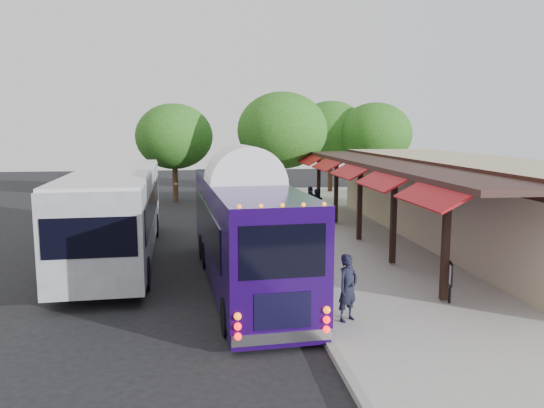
{
  "coord_description": "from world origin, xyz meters",
  "views": [
    {
      "loc": [
        -2.68,
        -17.3,
        4.91
      ],
      "look_at": [
        0.08,
        4.01,
        1.8
      ],
      "focal_mm": 35.0,
      "sensor_mm": 36.0,
      "label": 1
    }
  ],
  "objects_px": {
    "ped_c": "(311,205)",
    "ped_d": "(267,194)",
    "coach_bus": "(244,226)",
    "city_bus": "(116,210)",
    "ped_a": "(348,288)",
    "sign_board": "(450,276)",
    "ped_b": "(316,206)"
  },
  "relations": [
    {
      "from": "ped_d",
      "to": "ped_a",
      "type": "bearing_deg",
      "value": 86.15
    },
    {
      "from": "city_bus",
      "to": "ped_a",
      "type": "bearing_deg",
      "value": -52.36
    },
    {
      "from": "ped_c",
      "to": "ped_a",
      "type": "bearing_deg",
      "value": 86.31
    },
    {
      "from": "ped_a",
      "to": "ped_c",
      "type": "xyz_separation_m",
      "value": [
        1.81,
        13.54,
        0.08
      ]
    },
    {
      "from": "ped_c",
      "to": "sign_board",
      "type": "xyz_separation_m",
      "value": [
        1.3,
        -12.62,
        -0.15
      ]
    },
    {
      "from": "coach_bus",
      "to": "ped_a",
      "type": "xyz_separation_m",
      "value": [
        2.25,
        -3.94,
        -0.88
      ]
    },
    {
      "from": "ped_c",
      "to": "ped_d",
      "type": "xyz_separation_m",
      "value": [
        -1.53,
        5.46,
        -0.15
      ]
    },
    {
      "from": "ped_a",
      "to": "ped_c",
      "type": "distance_m",
      "value": 13.66
    },
    {
      "from": "coach_bus",
      "to": "ped_a",
      "type": "height_order",
      "value": "coach_bus"
    },
    {
      "from": "coach_bus",
      "to": "ped_d",
      "type": "height_order",
      "value": "coach_bus"
    },
    {
      "from": "ped_d",
      "to": "sign_board",
      "type": "distance_m",
      "value": 18.3
    },
    {
      "from": "city_bus",
      "to": "sign_board",
      "type": "relative_size",
      "value": 11.05
    },
    {
      "from": "coach_bus",
      "to": "ped_c",
      "type": "xyz_separation_m",
      "value": [
        4.06,
        9.59,
        -0.79
      ]
    },
    {
      "from": "ped_b",
      "to": "ped_d",
      "type": "bearing_deg",
      "value": -85.46
    },
    {
      "from": "ped_a",
      "to": "ped_d",
      "type": "bearing_deg",
      "value": 55.64
    },
    {
      "from": "coach_bus",
      "to": "ped_a",
      "type": "distance_m",
      "value": 4.63
    },
    {
      "from": "city_bus",
      "to": "ped_c",
      "type": "xyz_separation_m",
      "value": [
        8.59,
        5.59,
        -0.78
      ]
    },
    {
      "from": "coach_bus",
      "to": "city_bus",
      "type": "xyz_separation_m",
      "value": [
        -4.53,
        4.0,
        -0.01
      ]
    },
    {
      "from": "ped_d",
      "to": "sign_board",
      "type": "xyz_separation_m",
      "value": [
        2.83,
        -18.08,
        -0.0
      ]
    },
    {
      "from": "city_bus",
      "to": "ped_a",
      "type": "height_order",
      "value": "city_bus"
    },
    {
      "from": "ped_c",
      "to": "ped_d",
      "type": "relative_size",
      "value": 1.19
    },
    {
      "from": "ped_a",
      "to": "ped_d",
      "type": "height_order",
      "value": "ped_a"
    },
    {
      "from": "ped_a",
      "to": "ped_d",
      "type": "distance_m",
      "value": 19.0
    },
    {
      "from": "ped_b",
      "to": "sign_board",
      "type": "bearing_deg",
      "value": 81.56
    },
    {
      "from": "ped_a",
      "to": "city_bus",
      "type": "bearing_deg",
      "value": 96.97
    },
    {
      "from": "city_bus",
      "to": "ped_c",
      "type": "height_order",
      "value": "city_bus"
    },
    {
      "from": "ped_d",
      "to": "sign_board",
      "type": "height_order",
      "value": "ped_d"
    },
    {
      "from": "ped_b",
      "to": "ped_c",
      "type": "bearing_deg",
      "value": -41.97
    },
    {
      "from": "sign_board",
      "to": "coach_bus",
      "type": "bearing_deg",
      "value": 167.97
    },
    {
      "from": "sign_board",
      "to": "ped_a",
      "type": "bearing_deg",
      "value": -146.21
    },
    {
      "from": "city_bus",
      "to": "ped_c",
      "type": "bearing_deg",
      "value": 30.22
    },
    {
      "from": "ped_d",
      "to": "ped_b",
      "type": "bearing_deg",
      "value": 104.75
    }
  ]
}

